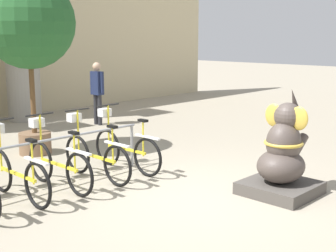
{
  "coord_description": "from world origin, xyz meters",
  "views": [
    {
      "loc": [
        -4.97,
        -4.13,
        2.3
      ],
      "look_at": [
        -0.11,
        0.52,
        1.0
      ],
      "focal_mm": 50.0,
      "sensor_mm": 36.0,
      "label": 1
    }
  ],
  "objects": [
    {
      "name": "elephant_statue",
      "position": [
        0.99,
        -0.75,
        0.53
      ],
      "size": [
        0.99,
        0.99,
        1.57
      ],
      "color": "#4C4742",
      "rests_on": "ground_plane"
    },
    {
      "name": "person_pedestrian",
      "position": [
        2.49,
        5.57,
        0.98
      ],
      "size": [
        0.22,
        0.47,
        1.64
      ],
      "color": "#28282D",
      "rests_on": "ground_plane"
    },
    {
      "name": "bike_rack",
      "position": [
        -1.18,
        1.95,
        0.6
      ],
      "size": [
        3.33,
        0.05,
        0.77
      ],
      "color": "gray",
      "rests_on": "ground_plane"
    },
    {
      "name": "bicycle_1",
      "position": [
        -1.86,
        1.83,
        0.41
      ],
      "size": [
        0.48,
        1.7,
        1.11
      ],
      "color": "black",
      "rests_on": "ground_plane"
    },
    {
      "name": "column_right",
      "position": [
        1.53,
        7.6,
        2.62
      ],
      "size": [
        1.13,
        1.13,
        5.16
      ],
      "color": "gray",
      "rests_on": "ground_plane"
    },
    {
      "name": "bicycle_4",
      "position": [
        0.19,
        1.85,
        0.41
      ],
      "size": [
        0.48,
        1.7,
        1.11
      ],
      "color": "black",
      "rests_on": "ground_plane"
    },
    {
      "name": "bicycle_3",
      "position": [
        -0.49,
        1.8,
        0.41
      ],
      "size": [
        0.48,
        1.7,
        1.11
      ],
      "color": "black",
      "rests_on": "ground_plane"
    },
    {
      "name": "bicycle_2",
      "position": [
        -1.18,
        1.84,
        0.41
      ],
      "size": [
        0.48,
        1.7,
        1.11
      ],
      "color": "black",
      "rests_on": "ground_plane"
    },
    {
      "name": "potted_tree",
      "position": [
        -0.28,
        4.02,
        2.48
      ],
      "size": [
        1.77,
        1.77,
        3.44
      ],
      "color": "brown",
      "rests_on": "ground_plane"
    },
    {
      "name": "ground_plane",
      "position": [
        0.0,
        0.0,
        0.0
      ],
      "size": [
        60.0,
        60.0,
        0.0
      ],
      "primitive_type": "plane",
      "color": "#9E937F"
    }
  ]
}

